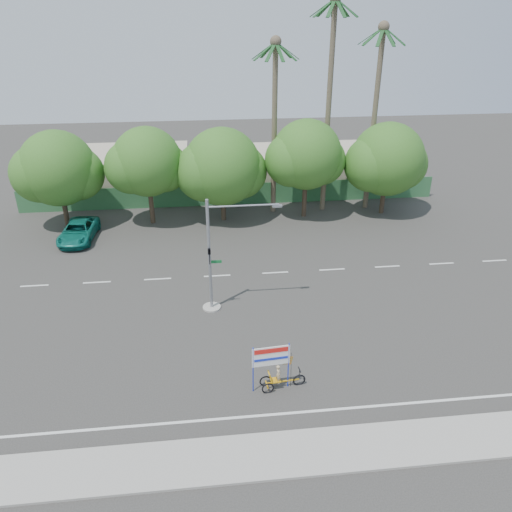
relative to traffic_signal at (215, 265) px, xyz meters
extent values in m
plane|color=#33302D|center=(2.20, -3.98, -2.92)|extent=(120.00, 120.00, 0.00)
cube|color=gray|center=(2.20, -11.48, -2.86)|extent=(50.00, 2.40, 0.12)
cube|color=#336B3D|center=(2.20, 17.52, -1.92)|extent=(38.00, 0.08, 2.00)
cube|color=#BBAB94|center=(-7.80, 22.02, -0.92)|extent=(12.00, 8.00, 4.00)
cube|color=#BBAB94|center=(10.20, 22.02, -1.12)|extent=(14.00, 8.00, 3.60)
cylinder|color=#473828|center=(-11.80, 14.02, -1.16)|extent=(0.40, 0.40, 3.52)
sphere|color=#315D1B|center=(-11.80, 14.02, 2.04)|extent=(6.00, 6.00, 6.00)
sphere|color=#315D1B|center=(-10.45, 14.32, 1.48)|extent=(4.32, 4.32, 4.32)
sphere|color=#315D1B|center=(-13.15, 13.77, 1.72)|extent=(4.56, 4.56, 4.56)
cylinder|color=#473828|center=(-4.80, 14.02, -1.05)|extent=(0.40, 0.40, 3.74)
sphere|color=#315D1B|center=(-4.80, 14.02, 2.35)|extent=(5.60, 5.60, 5.60)
sphere|color=#315D1B|center=(-3.54, 14.32, 1.76)|extent=(4.03, 4.03, 4.03)
sphere|color=#315D1B|center=(-6.06, 13.77, 2.01)|extent=(4.26, 4.26, 4.26)
cylinder|color=#473828|center=(1.20, 14.02, -1.27)|extent=(0.40, 0.40, 3.30)
sphere|color=#315D1B|center=(1.20, 14.02, 1.73)|extent=(6.40, 6.40, 6.40)
sphere|color=#315D1B|center=(2.64, 14.32, 1.21)|extent=(4.61, 4.61, 4.61)
sphere|color=#315D1B|center=(-0.24, 13.77, 1.43)|extent=(4.86, 4.86, 4.86)
cylinder|color=#473828|center=(8.20, 14.02, -0.98)|extent=(0.40, 0.40, 3.87)
sphere|color=#315D1B|center=(8.20, 14.02, 2.54)|extent=(5.80, 5.80, 5.80)
sphere|color=#315D1B|center=(9.50, 14.32, 1.92)|extent=(4.18, 4.18, 4.18)
sphere|color=#315D1B|center=(6.89, 13.77, 2.19)|extent=(4.41, 4.41, 4.41)
cylinder|color=#473828|center=(15.20, 14.02, -1.20)|extent=(0.40, 0.40, 3.43)
sphere|color=#315D1B|center=(15.20, 14.02, 1.92)|extent=(6.20, 6.20, 6.20)
sphere|color=#315D1B|center=(16.59, 14.32, 1.37)|extent=(4.46, 4.46, 4.46)
sphere|color=#315D1B|center=(13.80, 13.77, 1.61)|extent=(4.71, 4.71, 4.71)
cylinder|color=#70604C|center=(10.20, 15.52, 5.58)|extent=(0.44, 0.44, 17.00)
cube|color=#1C4C21|center=(11.14, 15.52, 13.42)|extent=(1.91, 0.28, 1.36)
cube|color=#1C4C21|center=(10.92, 16.12, 13.42)|extent=(1.65, 1.44, 1.36)
cube|color=#1C4C21|center=(10.36, 16.44, 13.42)|extent=(0.61, 1.93, 1.36)
cube|color=#1C4C21|center=(9.73, 16.33, 13.42)|extent=(1.20, 1.80, 1.36)
cube|color=#1C4C21|center=(9.31, 15.84, 13.42)|extent=(1.89, 0.92, 1.36)
cube|color=#1C4C21|center=(9.31, 15.19, 13.42)|extent=(1.89, 0.92, 1.36)
cube|color=#1C4C21|center=(9.73, 14.70, 13.42)|extent=(1.20, 1.80, 1.36)
cube|color=#1C4C21|center=(10.36, 14.59, 13.42)|extent=(0.61, 1.93, 1.36)
cube|color=#1C4C21|center=(10.92, 14.91, 13.42)|extent=(1.65, 1.44, 1.36)
cylinder|color=#70604C|center=(14.20, 15.52, 4.58)|extent=(0.44, 0.44, 15.00)
sphere|color=#70604C|center=(14.20, 15.52, 12.08)|extent=(0.90, 0.90, 0.90)
cube|color=#1C4C21|center=(15.14, 15.52, 11.42)|extent=(1.91, 0.28, 1.36)
cube|color=#1C4C21|center=(14.92, 16.12, 11.42)|extent=(1.65, 1.44, 1.36)
cube|color=#1C4C21|center=(14.36, 16.44, 11.42)|extent=(0.61, 1.93, 1.36)
cube|color=#1C4C21|center=(13.73, 16.33, 11.42)|extent=(1.20, 1.80, 1.36)
cube|color=#1C4C21|center=(13.31, 15.84, 11.42)|extent=(1.89, 0.92, 1.36)
cube|color=#1C4C21|center=(13.31, 15.19, 11.42)|extent=(1.89, 0.92, 1.36)
cube|color=#1C4C21|center=(13.73, 14.70, 11.42)|extent=(1.20, 1.80, 1.36)
cube|color=#1C4C21|center=(14.36, 14.59, 11.42)|extent=(0.61, 1.93, 1.36)
cube|color=#1C4C21|center=(14.92, 14.91, 11.42)|extent=(1.65, 1.44, 1.36)
cylinder|color=#70604C|center=(5.70, 15.52, 4.08)|extent=(0.44, 0.44, 14.00)
sphere|color=#70604C|center=(5.70, 15.52, 11.08)|extent=(0.90, 0.90, 0.90)
cube|color=#1C4C21|center=(6.64, 15.52, 10.42)|extent=(1.91, 0.28, 1.36)
cube|color=#1C4C21|center=(6.42, 16.12, 10.42)|extent=(1.65, 1.44, 1.36)
cube|color=#1C4C21|center=(5.86, 16.44, 10.42)|extent=(0.61, 1.93, 1.36)
cube|color=#1C4C21|center=(5.23, 16.33, 10.42)|extent=(1.20, 1.80, 1.36)
cube|color=#1C4C21|center=(4.81, 15.84, 10.42)|extent=(1.89, 0.92, 1.36)
cube|color=#1C4C21|center=(4.81, 15.19, 10.42)|extent=(1.89, 0.92, 1.36)
cube|color=#1C4C21|center=(5.23, 14.70, 10.42)|extent=(1.20, 1.80, 1.36)
cube|color=#1C4C21|center=(5.86, 14.59, 10.42)|extent=(0.61, 1.93, 1.36)
cube|color=#1C4C21|center=(6.42, 14.91, 10.42)|extent=(1.65, 1.44, 1.36)
cylinder|color=gray|center=(-0.30, 0.02, -2.87)|extent=(1.10, 1.10, 0.10)
cylinder|color=gray|center=(-0.30, 0.02, 0.58)|extent=(0.18, 0.18, 7.00)
cylinder|color=gray|center=(1.70, 0.02, 3.63)|extent=(4.00, 0.10, 0.10)
cube|color=gray|center=(3.60, 0.02, 3.53)|extent=(0.55, 0.20, 0.12)
imported|color=black|center=(-0.30, -0.20, 0.68)|extent=(0.16, 0.20, 1.00)
cube|color=#14662D|center=(0.05, 0.02, 0.23)|extent=(0.70, 0.04, 0.18)
torus|color=black|center=(3.67, -7.35, -2.64)|extent=(0.64, 0.13, 0.64)
torus|color=black|center=(2.05, -7.22, -2.65)|extent=(0.60, 0.12, 0.60)
torus|color=black|center=(2.09, -7.75, -2.65)|extent=(0.60, 0.12, 0.60)
cube|color=#CD9112|center=(2.87, -7.42, -2.58)|extent=(1.60, 0.19, 0.06)
cube|color=#CD9112|center=(2.07, -7.49, -2.64)|extent=(0.10, 0.57, 0.05)
cube|color=#CD9112|center=(2.50, -7.45, -2.45)|extent=(0.50, 0.43, 0.06)
cube|color=#CD9112|center=(2.24, -7.47, -2.18)|extent=(0.25, 0.41, 0.51)
cylinder|color=black|center=(3.67, -7.35, -2.26)|extent=(0.03, 0.03, 0.52)
cube|color=black|center=(3.67, -7.35, -2.00)|extent=(0.07, 0.43, 0.04)
imported|color=#CCB284|center=(2.64, -7.44, -2.09)|extent=(0.27, 0.39, 1.02)
cylinder|color=#1C33D5|center=(1.41, -7.54, -1.65)|extent=(0.06, 0.06, 2.55)
cylinder|color=#1C33D5|center=(3.11, -7.40, -1.65)|extent=(0.06, 0.06, 2.55)
cube|color=white|center=(2.26, -7.47, -0.99)|extent=(1.79, 0.20, 1.04)
cube|color=red|center=(2.26, -7.50, -0.66)|extent=(1.60, 0.15, 0.25)
cube|color=#1C33D5|center=(2.26, -7.50, -1.13)|extent=(1.60, 0.15, 0.13)
cylinder|color=black|center=(3.25, -7.39, -1.93)|extent=(0.02, 0.02, 1.98)
cube|color=red|center=(2.92, -7.41, -1.32)|extent=(0.83, 0.09, 0.62)
imported|color=#0F6C5E|center=(-10.29, 11.14, -2.20)|extent=(2.69, 5.31, 1.44)
camera|label=1|loc=(-0.52, -25.81, 13.54)|focal=35.00mm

